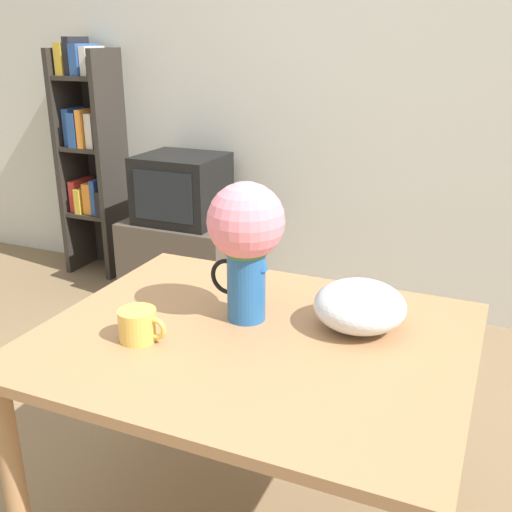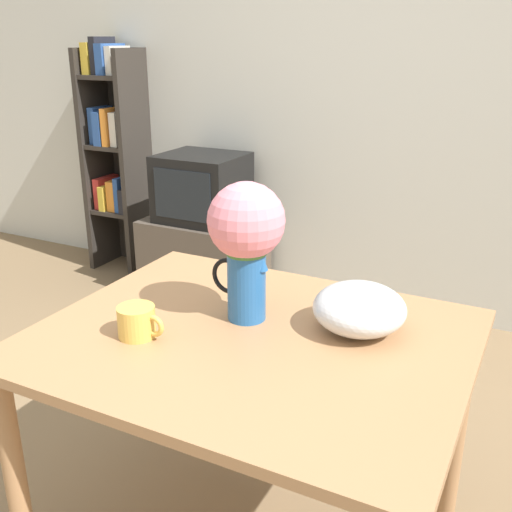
{
  "view_description": "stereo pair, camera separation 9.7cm",
  "coord_description": "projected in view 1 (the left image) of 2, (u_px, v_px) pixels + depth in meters",
  "views": [
    {
      "loc": [
        0.81,
        -1.25,
        1.53
      ],
      "look_at": [
        0.19,
        0.19,
        0.96
      ],
      "focal_mm": 42.0,
      "sensor_mm": 36.0,
      "label": 1
    },
    {
      "loc": [
        0.9,
        -1.21,
        1.53
      ],
      "look_at": [
        0.19,
        0.19,
        0.96
      ],
      "focal_mm": 42.0,
      "sensor_mm": 36.0,
      "label": 2
    }
  ],
  "objects": [
    {
      "name": "tv_set",
      "position": [
        182.0,
        188.0,
        3.54
      ],
      "size": [
        0.48,
        0.43,
        0.4
      ],
      "color": "black",
      "rests_on": "tv_stand"
    },
    {
      "name": "wall_back",
      "position": [
        363.0,
        82.0,
        3.26
      ],
      "size": [
        8.0,
        0.05,
        2.6
      ],
      "color": "silver",
      "rests_on": "ground_plane"
    },
    {
      "name": "white_bowl",
      "position": [
        360.0,
        306.0,
        1.67
      ],
      "size": [
        0.26,
        0.26,
        0.14
      ],
      "color": "silver",
      "rests_on": "table"
    },
    {
      "name": "flower_vase",
      "position": [
        246.0,
        235.0,
        1.66
      ],
      "size": [
        0.22,
        0.22,
        0.41
      ],
      "color": "#235B9E",
      "rests_on": "table"
    },
    {
      "name": "coffee_mug",
      "position": [
        139.0,
        325.0,
        1.61
      ],
      "size": [
        0.14,
        0.1,
        0.09
      ],
      "color": "gold",
      "rests_on": "table"
    },
    {
      "name": "tv_stand",
      "position": [
        185.0,
        258.0,
        3.7
      ],
      "size": [
        0.69,
        0.49,
        0.49
      ],
      "color": "#4C4238",
      "rests_on": "ground_plane"
    },
    {
      "name": "table",
      "position": [
        253.0,
        368.0,
        1.69
      ],
      "size": [
        1.17,
        0.95,
        0.76
      ],
      "color": "#A3754C",
      "rests_on": "ground_plane"
    },
    {
      "name": "bookshelf",
      "position": [
        92.0,
        151.0,
        3.93
      ],
      "size": [
        0.37,
        0.31,
        1.54
      ],
      "color": "#2D2823",
      "rests_on": "ground_plane"
    }
  ]
}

